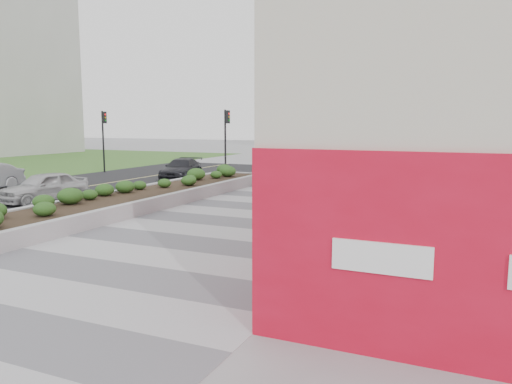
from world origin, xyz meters
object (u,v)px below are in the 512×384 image
at_px(traffic_signal_far, 104,132).
at_px(car_white, 44,187).
at_px(skateboarder, 320,187).
at_px(traffic_signal_near, 226,133).
at_px(car_dark, 181,169).
at_px(planter, 147,194).

height_order(traffic_signal_far, car_white, traffic_signal_far).
distance_m(skateboarder, car_white, 11.82).
distance_m(traffic_signal_far, skateboarder, 19.36).
bearing_deg(traffic_signal_near, car_dark, -135.82).
distance_m(traffic_signal_near, car_white, 12.34).
bearing_deg(traffic_signal_near, car_white, -102.65).
distance_m(planter, traffic_signal_near, 10.90).
xyz_separation_m(traffic_signal_near, car_dark, (-2.04, -1.99, -2.14)).
bearing_deg(traffic_signal_far, traffic_signal_near, 3.11).
xyz_separation_m(traffic_signal_near, traffic_signal_far, (-9.20, -0.50, 0.00)).
height_order(skateboarder, car_dark, skateboarder).
bearing_deg(car_dark, car_white, -108.28).
relative_size(traffic_signal_near, car_white, 1.10).
height_order(traffic_signal_near, skateboarder, traffic_signal_near).
height_order(traffic_signal_near, car_white, traffic_signal_near).
bearing_deg(car_white, car_dark, 96.01).
bearing_deg(planter, car_white, -162.79).
distance_m(traffic_signal_near, skateboarder, 11.89).
distance_m(planter, car_dark, 9.31).
bearing_deg(car_white, planter, 26.80).
height_order(skateboarder, car_white, skateboarder).
relative_size(traffic_signal_far, skateboarder, 2.68).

